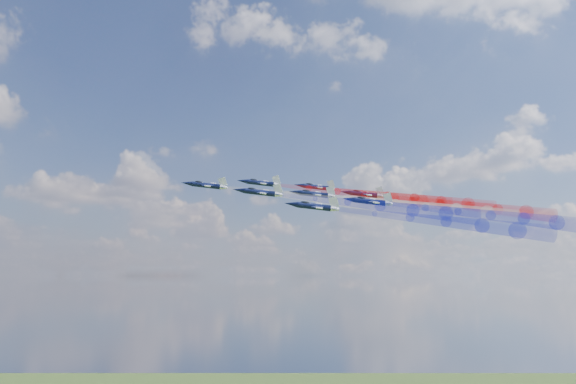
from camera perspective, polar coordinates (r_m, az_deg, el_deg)
jet_lead at (r=151.31m, az=-7.24°, el=0.59°), size 14.39×14.32×6.02m
trail_lead at (r=149.45m, az=2.59°, el=-0.53°), size 34.96×30.13×9.26m
jet_inner_left at (r=138.73m, az=-2.49°, el=-0.04°), size 14.39×14.32×6.02m
trail_inner_left at (r=139.24m, az=8.18°, el=-1.24°), size 34.96×30.13×9.26m
jet_inner_right at (r=159.38m, az=-2.42°, el=0.80°), size 14.39×14.32×6.02m
trail_inner_right at (r=159.56m, az=6.88°, el=-0.25°), size 34.96×30.13×9.26m
jet_outer_left at (r=127.09m, az=2.35°, el=-1.30°), size 14.39×14.32×6.02m
trail_outer_left at (r=130.03m, az=13.83°, el=-2.56°), size 34.96×30.13×9.26m
jet_center_third at (r=149.22m, az=2.33°, el=-0.19°), size 14.39×14.32×6.02m
trail_center_third at (r=151.72m, az=12.14°, el=-1.30°), size 34.96×30.13×9.26m
jet_outer_right at (r=170.19m, az=2.53°, el=0.44°), size 14.39×14.32×6.02m
trail_outer_right at (r=172.47m, az=11.15°, el=-0.54°), size 34.96×30.13×9.26m
jet_rear_left at (r=139.60m, az=7.27°, el=-0.84°), size 14.39×14.32×6.02m
trail_rear_left at (r=144.44m, az=17.53°, el=-1.97°), size 34.96×30.13×9.26m
jet_rear_right at (r=160.29m, az=6.75°, el=-0.19°), size 14.39×14.32×6.02m
trail_rear_right at (r=164.58m, az=15.75°, el=-1.21°), size 34.96×30.13×9.26m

